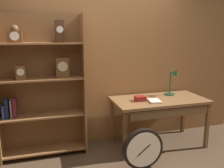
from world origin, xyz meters
name	(u,v)px	position (x,y,z in m)	size (l,w,h in m)	color
back_wood_panel	(103,61)	(0.00, 1.26, 1.30)	(4.80, 0.05, 2.60)	brown
bookshelf	(41,86)	(-0.94, 1.03, 1.01)	(1.17, 0.30, 1.99)	brown
workbench	(160,104)	(0.77, 0.81, 0.67)	(1.41, 0.73, 0.75)	brown
desk_lamp	(173,80)	(1.09, 0.98, 0.98)	(0.21, 0.21, 0.44)	#1E472D
toolbox_small	(140,98)	(0.45, 0.81, 0.78)	(0.15, 0.12, 0.07)	maroon
open_repair_manual	(154,101)	(0.63, 0.70, 0.76)	(0.16, 0.22, 0.03)	silver
round_clock_large	(143,150)	(0.24, 0.21, 0.29)	(0.53, 0.11, 0.57)	black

